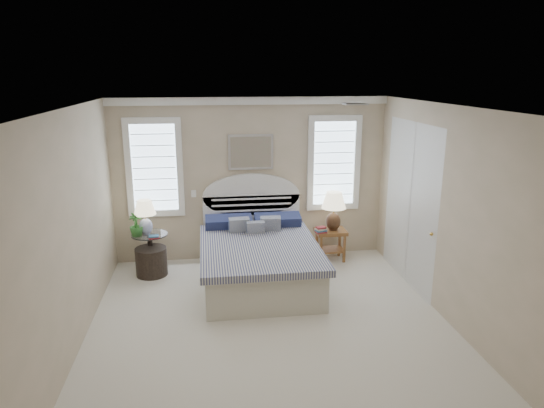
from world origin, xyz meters
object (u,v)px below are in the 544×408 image
at_px(bed, 258,257).
at_px(side_table_left, 150,249).
at_px(floor_pot, 151,261).
at_px(lamp_right, 334,207).
at_px(lamp_left, 145,213).
at_px(nightstand_right, 331,238).

height_order(bed, side_table_left, bed).
xyz_separation_m(side_table_left, floor_pot, (0.02, -0.14, -0.16)).
bearing_deg(lamp_right, lamp_left, -178.32).
height_order(floor_pot, lamp_right, lamp_right).
distance_m(floor_pot, lamp_right, 3.06).
bearing_deg(side_table_left, bed, -19.74).
bearing_deg(side_table_left, nightstand_right, 1.94).
xyz_separation_m(side_table_left, lamp_right, (2.99, 0.10, 0.54)).
distance_m(bed, lamp_right, 1.60).
height_order(side_table_left, lamp_right, lamp_right).
distance_m(side_table_left, lamp_left, 0.58).
xyz_separation_m(bed, floor_pot, (-1.63, 0.45, -0.16)).
height_order(nightstand_right, floor_pot, nightstand_right).
xyz_separation_m(bed, side_table_left, (-1.65, 0.59, 0.00)).
bearing_deg(lamp_right, floor_pot, -175.49).
bearing_deg(side_table_left, lamp_left, 170.20).
bearing_deg(nightstand_right, floor_pot, -175.37).
height_order(bed, lamp_left, bed).
xyz_separation_m(side_table_left, lamp_left, (-0.04, 0.01, 0.58)).
distance_m(side_table_left, lamp_right, 3.04).
relative_size(nightstand_right, floor_pot, 1.09).
bearing_deg(side_table_left, floor_pot, -82.00).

